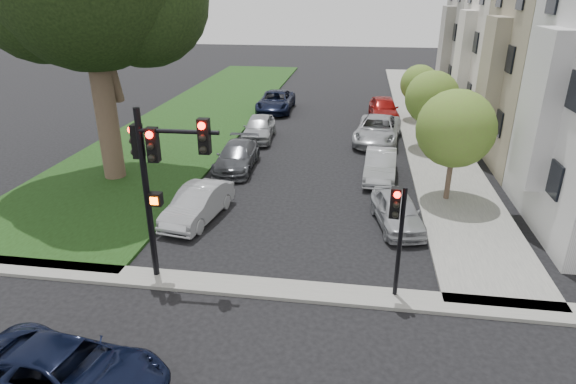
# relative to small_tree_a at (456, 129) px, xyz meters

# --- Properties ---
(ground) EXTENTS (140.00, 140.00, 0.00)m
(ground) POSITION_rel_small_tree_a_xyz_m (-6.20, -9.75, -3.20)
(ground) COLOR black
(ground) RESTS_ON ground
(grass_strip) EXTENTS (8.00, 44.00, 0.12)m
(grass_strip) POSITION_rel_small_tree_a_xyz_m (-15.20, 14.25, -3.14)
(grass_strip) COLOR black
(grass_strip) RESTS_ON ground
(sidewalk_right) EXTENTS (3.50, 44.00, 0.12)m
(sidewalk_right) POSITION_rel_small_tree_a_xyz_m (0.55, 14.25, -3.14)
(sidewalk_right) COLOR slate
(sidewalk_right) RESTS_ON ground
(sidewalk_cross) EXTENTS (60.00, 1.00, 0.12)m
(sidewalk_cross) POSITION_rel_small_tree_a_xyz_m (-6.20, -7.75, -3.14)
(sidewalk_cross) COLOR slate
(sidewalk_cross) RESTS_ON ground
(house_c) EXTENTS (7.70, 7.55, 15.97)m
(house_c) POSITION_rel_small_tree_a_xyz_m (6.25, 13.25, 3.74)
(house_c) COLOR silver
(house_c) RESTS_ON ground
(house_d) EXTENTS (7.70, 7.55, 15.97)m
(house_d) POSITION_rel_small_tree_a_xyz_m (6.25, 20.75, 3.74)
(house_d) COLOR gray
(house_d) RESTS_ON ground
(small_tree_a) EXTENTS (3.20, 3.20, 4.81)m
(small_tree_a) POSITION_rel_small_tree_a_xyz_m (0.00, 0.00, 0.00)
(small_tree_a) COLOR brown
(small_tree_a) RESTS_ON ground
(small_tree_b) EXTENTS (2.95, 2.95, 4.42)m
(small_tree_b) POSITION_rel_small_tree_a_xyz_m (-0.00, 7.32, -0.26)
(small_tree_b) COLOR brown
(small_tree_b) RESTS_ON ground
(small_tree_c) EXTENTS (2.54, 2.54, 3.81)m
(small_tree_c) POSITION_rel_small_tree_a_xyz_m (0.00, 13.86, -0.66)
(small_tree_c) COLOR brown
(small_tree_c) RESTS_ON ground
(traffic_signal_main) EXTENTS (2.66, 0.69, 5.45)m
(traffic_signal_main) POSITION_rel_small_tree_a_xyz_m (-9.57, -7.51, 0.56)
(traffic_signal_main) COLOR black
(traffic_signal_main) RESTS_ON ground
(traffic_signal_secondary) EXTENTS (0.46, 0.37, 3.53)m
(traffic_signal_secondary) POSITION_rel_small_tree_a_xyz_m (-2.70, -7.55, -0.74)
(traffic_signal_secondary) COLOR black
(traffic_signal_secondary) RESTS_ON ground
(car_cross_near) EXTENTS (4.82, 2.71, 1.27)m
(car_cross_near) POSITION_rel_small_tree_a_xyz_m (-9.99, -12.44, -2.56)
(car_cross_near) COLOR black
(car_cross_near) RESTS_ON ground
(car_parked_0) EXTENTS (2.21, 4.00, 1.29)m
(car_parked_0) POSITION_rel_small_tree_a_xyz_m (-2.27, -2.77, -2.55)
(car_parked_0) COLOR #999BA0
(car_parked_0) RESTS_ON ground
(car_parked_1) EXTENTS (1.68, 4.17, 1.35)m
(car_parked_1) POSITION_rel_small_tree_a_xyz_m (-2.77, 2.25, -2.52)
(car_parked_1) COLOR #999BA0
(car_parked_1) RESTS_ON ground
(car_parked_2) EXTENTS (3.11, 5.65, 1.50)m
(car_parked_2) POSITION_rel_small_tree_a_xyz_m (-2.78, 8.31, -2.45)
(car_parked_2) COLOR #999BA0
(car_parked_2) RESTS_ON ground
(car_parked_3) EXTENTS (2.17, 4.73, 1.57)m
(car_parked_3) POSITION_rel_small_tree_a_xyz_m (-2.23, 13.81, -2.41)
(car_parked_3) COLOR maroon
(car_parked_3) RESTS_ON ground
(car_parked_5) EXTENTS (2.03, 4.20, 1.33)m
(car_parked_5) POSITION_rel_small_tree_a_xyz_m (-9.99, -3.33, -2.53)
(car_parked_5) COLOR #999BA0
(car_parked_5) RESTS_ON ground
(car_parked_6) EXTENTS (1.99, 4.57, 1.31)m
(car_parked_6) POSITION_rel_small_tree_a_xyz_m (-9.91, 2.57, -2.54)
(car_parked_6) COLOR #3F4247
(car_parked_6) RESTS_ON ground
(car_parked_7) EXTENTS (1.97, 4.36, 1.45)m
(car_parked_7) POSITION_rel_small_tree_a_xyz_m (-9.85, 7.83, -2.47)
(car_parked_7) COLOR #999BA0
(car_parked_7) RESTS_ON ground
(car_parked_8) EXTENTS (2.52, 5.32, 1.47)m
(car_parked_8) POSITION_rel_small_tree_a_xyz_m (-10.09, 15.22, -2.46)
(car_parked_8) COLOR black
(car_parked_8) RESTS_ON ground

